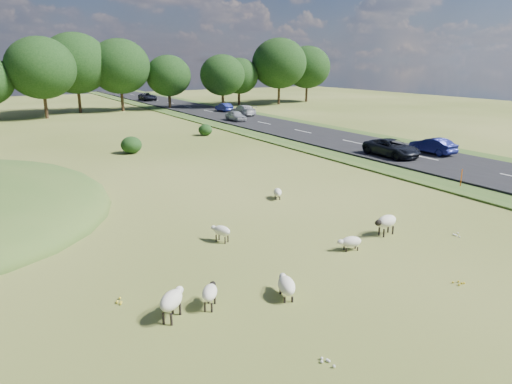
# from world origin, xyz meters

# --- Properties ---
(ground) EXTENTS (160.00, 160.00, 0.00)m
(ground) POSITION_xyz_m (0.00, 20.00, 0.00)
(ground) COLOR #485B1C
(ground) RESTS_ON ground
(road) EXTENTS (8.00, 150.00, 0.25)m
(road) POSITION_xyz_m (20.00, 30.00, 0.12)
(road) COLOR black
(road) RESTS_ON ground
(treeline) EXTENTS (96.28, 14.66, 11.70)m
(treeline) POSITION_xyz_m (-1.06, 55.44, 6.57)
(treeline) COLOR black
(treeline) RESTS_ON ground
(shrubs) EXTENTS (23.44, 9.56, 1.45)m
(shrubs) POSITION_xyz_m (-1.71, 26.93, 0.69)
(shrubs) COLOR black
(shrubs) RESTS_ON ground
(marker_post) EXTENTS (0.06, 0.06, 1.20)m
(marker_post) POSITION_xyz_m (15.25, 1.16, 0.60)
(marker_post) COLOR #D8590C
(marker_post) RESTS_ON ground
(sheep_0) EXTENTS (1.12, 0.71, 0.62)m
(sheep_0) POSITION_xyz_m (2.62, -2.66, 0.39)
(sheep_0) COLOR beige
(sheep_0) RESTS_ON ground
(sheep_1) EXTENTS (1.21, 1.16, 0.92)m
(sheep_1) POSITION_xyz_m (-5.71, -3.81, 0.64)
(sheep_1) COLOR beige
(sheep_1) RESTS_ON ground
(sheep_2) EXTENTS (0.81, 1.08, 0.61)m
(sheep_2) POSITION_xyz_m (4.13, 5.12, 0.38)
(sheep_2) COLOR beige
(sheep_2) RESTS_ON ground
(sheep_3) EXTENTS (0.77, 1.06, 0.74)m
(sheep_3) POSITION_xyz_m (-1.59, 0.99, 0.52)
(sheep_3) COLOR beige
(sheep_3) RESTS_ON ground
(sheep_4) EXTENTS (1.33, 0.65, 0.95)m
(sheep_4) POSITION_xyz_m (5.20, -2.17, 0.66)
(sheep_4) COLOR beige
(sheep_4) RESTS_ON ground
(sheep_5) EXTENTS (0.89, 1.31, 0.73)m
(sheep_5) POSITION_xyz_m (-1.95, -4.53, 0.46)
(sheep_5) COLOR beige
(sheep_5) RESTS_ON ground
(sheep_6) EXTENTS (0.91, 1.05, 0.77)m
(sheep_6) POSITION_xyz_m (-4.42, -3.80, 0.54)
(sheep_6) COLOR beige
(sheep_6) RESTS_ON ground
(car_0) EXTENTS (2.25, 4.87, 1.35)m
(car_0) POSITION_xyz_m (18.10, 9.55, 0.93)
(car_0) COLOR black
(car_0) RESTS_ON road
(car_1) EXTENTS (1.38, 3.95, 1.30)m
(car_1) POSITION_xyz_m (21.90, 8.62, 0.90)
(car_1) COLOR navy
(car_1) RESTS_ON road
(car_2) EXTENTS (1.99, 4.90, 1.42)m
(car_2) POSITION_xyz_m (21.90, 40.65, 0.96)
(car_2) COLOR silver
(car_2) RESTS_ON road
(car_4) EXTENTS (2.40, 5.21, 1.45)m
(car_4) POSITION_xyz_m (18.10, 71.17, 0.97)
(car_4) COLOR black
(car_4) RESTS_ON road
(car_5) EXTENTS (1.50, 3.72, 1.27)m
(car_5) POSITION_xyz_m (18.10, 35.79, 0.88)
(car_5) COLOR #ADB0B5
(car_5) RESTS_ON road
(car_6) EXTENTS (1.30, 3.72, 1.23)m
(car_6) POSITION_xyz_m (21.90, 46.46, 0.86)
(car_6) COLOR navy
(car_6) RESTS_ON road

